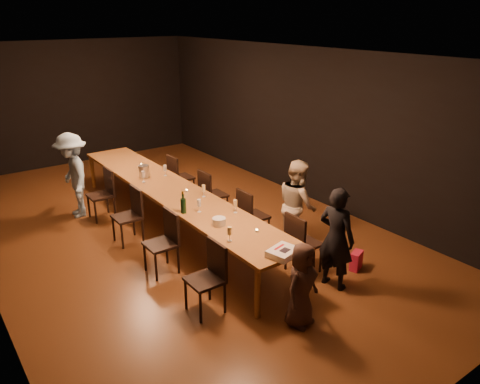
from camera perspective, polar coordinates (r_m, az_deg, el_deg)
ground at (r=8.40m, az=-8.03°, el=-4.46°), size 10.00×10.00×0.00m
room_shell at (r=7.75m, az=-8.81°, el=9.55°), size 6.04×10.04×3.02m
table at (r=8.13m, az=-8.28°, el=0.01°), size 0.90×6.00×0.75m
chair_right_0 at (r=6.89m, az=7.81°, el=-6.12°), size 0.42×0.42×0.93m
chair_right_1 at (r=7.71m, az=1.66°, el=-2.88°), size 0.42×0.42×0.93m
chair_right_2 at (r=8.61m, az=-3.22°, el=-0.26°), size 0.42×0.42×0.93m
chair_right_3 at (r=9.58m, az=-7.15°, el=1.84°), size 0.42×0.42×0.93m
chair_left_0 at (r=5.97m, az=-4.33°, el=-10.56°), size 0.42×0.42×0.93m
chair_left_1 at (r=6.89m, az=-9.66°, el=-6.21°), size 0.42×0.42×0.93m
chair_left_2 at (r=7.89m, az=-13.63°, el=-2.90°), size 0.42×0.42×0.93m
chair_left_3 at (r=8.94m, az=-16.67°, el=-0.33°), size 0.42×0.42×0.93m
woman_birthday at (r=6.49m, az=11.65°, el=-5.55°), size 0.45×0.59×1.46m
woman_tan at (r=7.47m, az=7.01°, el=-1.55°), size 0.79×0.87×1.47m
man_blue at (r=9.11m, az=-19.68°, el=1.90°), size 0.69×1.08×1.59m
child at (r=5.75m, az=7.52°, el=-11.18°), size 0.60×0.47×1.08m
gift_bag_red at (r=7.23m, az=13.98°, el=-8.11°), size 0.27×0.21×0.28m
gift_bag_blue at (r=7.50m, az=7.48°, el=-6.52°), size 0.24×0.16×0.28m
birthday_cake at (r=5.90m, az=5.27°, el=-7.34°), size 0.44×0.38×0.09m
plate_stack at (r=6.68m, az=-2.58°, el=-3.61°), size 0.21×0.21×0.11m
champagne_bottle at (r=7.07m, az=-6.94°, el=-1.23°), size 0.09×0.09×0.35m
ice_bucket at (r=8.79m, az=-11.65°, el=2.52°), size 0.25×0.25×0.22m
wineglass_0 at (r=6.20m, az=-1.27°, el=-5.14°), size 0.06×0.06×0.21m
wineglass_1 at (r=7.06m, az=-0.57°, el=-1.76°), size 0.06×0.06×0.21m
wineglass_2 at (r=7.11m, az=-5.01°, el=-1.67°), size 0.06×0.06×0.21m
wineglass_3 at (r=7.69m, az=-4.45°, el=0.15°), size 0.06×0.06×0.21m
wineglass_4 at (r=8.51m, az=-11.72°, el=1.84°), size 0.06×0.06×0.21m
wineglass_5 at (r=8.78m, az=-9.12°, el=2.62°), size 0.06×0.06×0.21m
tealight_near at (r=6.49m, az=2.06°, el=-4.75°), size 0.05×0.05×0.03m
tealight_mid at (r=7.97m, az=-6.52°, el=0.15°), size 0.05×0.05×0.03m
tealight_far at (r=9.49m, az=-11.95°, el=3.27°), size 0.05×0.05×0.03m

